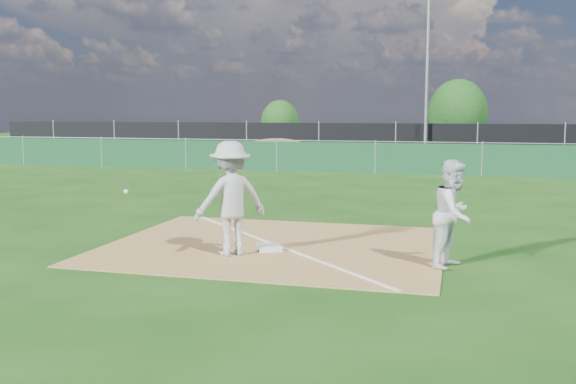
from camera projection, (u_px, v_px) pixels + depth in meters
The scene contains 16 objects.
ground at pixel (354, 188), 20.30m from camera, with size 90.00×90.00×0.00m, color #16420E.
infield_dirt at pixel (275, 245), 11.68m from camera, with size 6.00×5.00×0.02m, color olive.
foul_line at pixel (275, 245), 11.68m from camera, with size 0.08×7.00×0.01m, color white.
green_fence at pixel (375, 158), 25.02m from camera, with size 44.00×0.05×1.20m, color #103E21.
dirt_mound at pixel (277, 151), 29.66m from camera, with size 3.38×2.60×1.17m, color olive.
black_fence at pixel (396, 141), 32.64m from camera, with size 46.00×0.04×1.80m, color black.
parking_lot at pixel (404, 152), 37.54m from camera, with size 46.00×9.00×0.01m, color black.
light_pole at pixel (427, 79), 31.57m from camera, with size 0.16×0.16×8.00m, color slate.
first_base at pixel (269, 247), 11.26m from camera, with size 0.41×0.41×0.09m, color silver.
play_at_first at pixel (231, 198), 10.77m from camera, with size 2.58×1.35×1.93m.
runner at pixel (454, 214), 10.01m from camera, with size 0.83×0.64×1.70m, color silver.
car_left at pixel (276, 138), 37.95m from camera, with size 1.88×4.66×1.59m, color #9C9EA4.
car_mid at pixel (417, 138), 37.53m from camera, with size 1.77×5.07×1.67m, color black.
car_right at pixel (491, 142), 35.37m from camera, with size 1.93×4.74×1.38m, color black.
tree_left at pixel (280, 122), 45.23m from camera, with size 2.68×2.68×3.18m.
tree_mid at pixel (458, 113), 41.38m from camera, with size 3.76×3.76×4.47m.
Camera 1 is at (3.21, -10.01, 2.46)m, focal length 40.00 mm.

